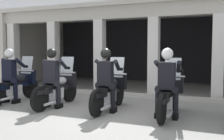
% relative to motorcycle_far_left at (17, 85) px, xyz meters
% --- Properties ---
extents(ground_plane, '(80.00, 80.00, 0.00)m').
position_rel_motorcycle_far_left_xyz_m(ground_plane, '(3.04, 2.59, -0.50)').
color(ground_plane, gray).
extents(station_building, '(11.16, 4.86, 3.24)m').
position_rel_motorcycle_far_left_xyz_m(station_building, '(2.54, 5.00, 1.57)').
color(station_building, black).
rests_on(station_building, ground).
extents(kerb_strip, '(10.66, 0.24, 0.12)m').
position_rel_motorcycle_far_left_xyz_m(kerb_strip, '(2.54, 2.07, -0.44)').
color(kerb_strip, '#B7B5AD').
rests_on(kerb_strip, ground).
extents(motorcycle_far_left, '(0.62, 2.04, 1.35)m').
position_rel_motorcycle_far_left_xyz_m(motorcycle_far_left, '(0.00, 0.00, 0.00)').
color(motorcycle_far_left, black).
rests_on(motorcycle_far_left, ground).
extents(police_officer_far_left, '(0.63, 0.61, 1.58)m').
position_rel_motorcycle_far_left_xyz_m(police_officer_far_left, '(-0.00, -0.28, 0.44)').
color(police_officer_far_left, black).
rests_on(police_officer_far_left, ground).
extents(motorcycle_left, '(0.62, 2.04, 1.35)m').
position_rel_motorcycle_far_left_xyz_m(motorcycle_left, '(1.52, -0.08, 0.00)').
color(motorcycle_left, black).
rests_on(motorcycle_left, ground).
extents(police_officer_left, '(0.63, 0.61, 1.58)m').
position_rel_motorcycle_far_left_xyz_m(police_officer_left, '(1.52, -0.37, 0.44)').
color(police_officer_left, black).
rests_on(police_officer_left, ground).
extents(motorcycle_center, '(0.62, 2.04, 1.35)m').
position_rel_motorcycle_far_left_xyz_m(motorcycle_center, '(3.04, 0.02, 0.00)').
color(motorcycle_center, black).
rests_on(motorcycle_center, ground).
extents(police_officer_center, '(0.63, 0.61, 1.58)m').
position_rel_motorcycle_far_left_xyz_m(police_officer_center, '(3.04, -0.27, 0.44)').
color(police_officer_center, black).
rests_on(police_officer_center, ground).
extents(motorcycle_right, '(0.62, 2.04, 1.35)m').
position_rel_motorcycle_far_left_xyz_m(motorcycle_right, '(4.55, -0.04, 0.00)').
color(motorcycle_right, black).
rests_on(motorcycle_right, ground).
extents(police_officer_right, '(0.63, 0.61, 1.58)m').
position_rel_motorcycle_far_left_xyz_m(police_officer_right, '(4.55, -0.33, 0.44)').
color(police_officer_right, black).
rests_on(police_officer_right, ground).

